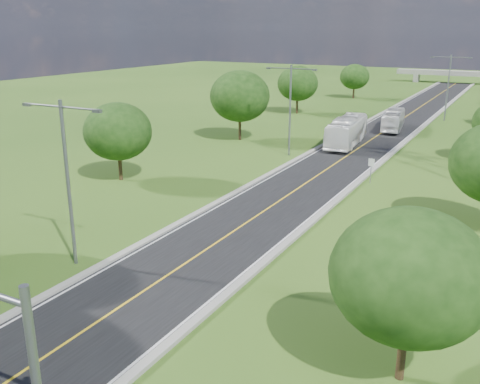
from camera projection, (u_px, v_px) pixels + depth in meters
The scene contains 16 objects.
ground at pixel (376, 137), 70.49m from camera, with size 260.00×260.00×0.00m, color #284C15.
road at pixel (387, 130), 75.53m from camera, with size 8.00×150.00×0.06m, color black.
curb_left at pixel (357, 127), 77.43m from camera, with size 0.50×150.00×0.22m, color gray.
curb_right at pixel (418, 132), 73.59m from camera, with size 0.50×150.00×0.22m, color gray.
speed_limit_sign at pixel (371, 167), 49.14m from camera, with size 0.55×0.09×2.40m.
overpass at pixel (457, 74), 137.11m from camera, with size 30.00×3.00×3.20m.
streetlight_near_left at pixel (67, 170), 31.05m from camera, with size 5.90×0.25×10.00m.
streetlight_mid_left at pixel (290, 103), 58.83m from camera, with size 5.90×0.25×10.00m.
streetlight_far_right at pixel (448, 82), 81.17m from camera, with size 5.90×0.25×10.00m.
tree_lb at pixel (118, 131), 49.42m from camera, with size 6.30×6.30×7.33m.
tree_lc at pixel (240, 96), 67.21m from camera, with size 7.56×7.56×8.79m.
tree_ld at pixel (298, 84), 88.50m from camera, with size 6.72×6.72×7.82m.
tree_le at pixel (355, 77), 107.75m from camera, with size 5.88×5.88×6.84m.
tree_ra at pixel (410, 276), 20.71m from camera, with size 6.30×6.30×7.33m.
bus_outbound at pixel (393, 120), 74.81m from camera, with size 2.30×9.85×2.74m, color silver.
bus_inbound at pixel (347, 131), 65.27m from camera, with size 2.81×12.02×3.35m, color white.
Camera 1 is at (17.11, -9.70, 13.86)m, focal length 40.00 mm.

